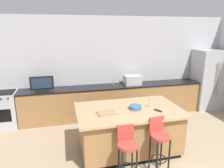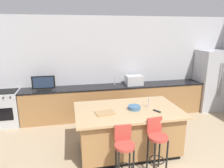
# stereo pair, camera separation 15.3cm
# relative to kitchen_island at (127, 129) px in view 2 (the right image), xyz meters

# --- Properties ---
(wall_back) EXTENTS (7.58, 0.12, 2.88)m
(wall_back) POSITION_rel_kitchen_island_xyz_m (0.27, 2.21, 0.97)
(wall_back) COLOR #BCBCC1
(wall_back) RESTS_ON ground_plane
(counter_back) EXTENTS (5.27, 0.62, 0.93)m
(counter_back) POSITION_rel_kitchen_island_xyz_m (0.16, 1.83, -0.01)
(counter_back) COLOR #9E7042
(counter_back) RESTS_ON ground_plane
(kitchen_island) EXTENTS (2.13, 1.32, 0.93)m
(kitchen_island) POSITION_rel_kitchen_island_xyz_m (0.00, 0.00, 0.00)
(kitchen_island) COLOR black
(kitchen_island) RESTS_ON ground_plane
(refrigerator) EXTENTS (0.94, 0.74, 1.89)m
(refrigerator) POSITION_rel_kitchen_island_xyz_m (3.28, 1.78, 0.47)
(refrigerator) COLOR #B7BABF
(refrigerator) RESTS_ON ground_plane
(range_oven) EXTENTS (0.73, 0.63, 0.95)m
(range_oven) POSITION_rel_kitchen_island_xyz_m (-2.85, 1.83, -0.00)
(range_oven) COLOR #B7BABF
(range_oven) RESTS_ON ground_plane
(microwave) EXTENTS (0.48, 0.36, 0.27)m
(microwave) POSITION_rel_kitchen_island_xyz_m (0.71, 1.83, 0.59)
(microwave) COLOR #B7BABF
(microwave) RESTS_ON counter_back
(tv_monitor) EXTENTS (0.60, 0.16, 0.39)m
(tv_monitor) POSITION_rel_kitchen_island_xyz_m (-1.82, 1.77, 0.63)
(tv_monitor) COLOR black
(tv_monitor) RESTS_ON counter_back
(sink_faucet_back) EXTENTS (0.02, 0.02, 0.24)m
(sink_faucet_back) POSITION_rel_kitchen_island_xyz_m (0.15, 1.93, 0.57)
(sink_faucet_back) COLOR #B2B2B7
(sink_faucet_back) RESTS_ON counter_back
(sink_faucet_island) EXTENTS (0.02, 0.02, 0.22)m
(sink_faucet_island) POSITION_rel_kitchen_island_xyz_m (0.44, 0.00, 0.57)
(sink_faucet_island) COLOR #B2B2B7
(sink_faucet_island) RESTS_ON kitchen_island
(bar_stool_left) EXTENTS (0.34, 0.34, 0.95)m
(bar_stool_left) POSITION_rel_kitchen_island_xyz_m (-0.30, -0.84, 0.10)
(bar_stool_left) COLOR #B23D33
(bar_stool_left) RESTS_ON ground_plane
(bar_stool_right) EXTENTS (0.34, 0.35, 1.01)m
(bar_stool_right) POSITION_rel_kitchen_island_xyz_m (0.31, -0.77, 0.13)
(bar_stool_right) COLOR #B23D33
(bar_stool_right) RESTS_ON ground_plane
(fruit_bowl) EXTENTS (0.25, 0.25, 0.07)m
(fruit_bowl) POSITION_rel_kitchen_island_xyz_m (0.12, -0.03, 0.49)
(fruit_bowl) COLOR #3F668C
(fruit_bowl) RESTS_ON kitchen_island
(tv_remote) EXTENTS (0.12, 0.17, 0.02)m
(tv_remote) POSITION_rel_kitchen_island_xyz_m (0.53, -0.24, 0.47)
(tv_remote) COLOR black
(tv_remote) RESTS_ON kitchen_island
(cutting_board) EXTENTS (0.39, 0.31, 0.02)m
(cutting_board) POSITION_rel_kitchen_island_xyz_m (-0.49, -0.12, 0.47)
(cutting_board) COLOR #A87F51
(cutting_board) RESTS_ON kitchen_island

